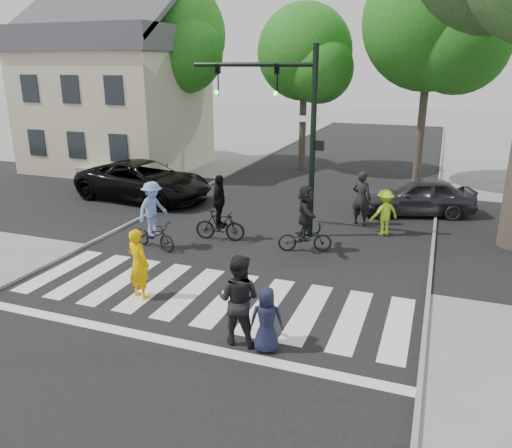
% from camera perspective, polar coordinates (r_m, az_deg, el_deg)
% --- Properties ---
extents(ground, '(120.00, 120.00, 0.00)m').
position_cam_1_polar(ground, '(11.60, -7.62, -10.14)').
color(ground, gray).
rests_on(ground, ground).
extents(road_stem, '(10.00, 70.00, 0.01)m').
position_cam_1_polar(road_stem, '(15.79, 0.83, -2.21)').
color(road_stem, black).
rests_on(road_stem, ground).
extents(road_cross, '(70.00, 10.00, 0.01)m').
position_cam_1_polar(road_cross, '(18.50, 3.94, 0.77)').
color(road_cross, black).
rests_on(road_cross, ground).
extents(curb_left, '(0.10, 70.00, 0.10)m').
position_cam_1_polar(curb_left, '(18.01, -14.49, -0.09)').
color(curb_left, gray).
rests_on(curb_left, ground).
extents(curb_right, '(0.10, 70.00, 0.10)m').
position_cam_1_polar(curb_right, '(14.98, 19.40, -4.22)').
color(curb_right, gray).
rests_on(curb_right, ground).
extents(crosswalk, '(10.00, 3.85, 0.01)m').
position_cam_1_polar(crosswalk, '(12.11, -6.15, -8.76)').
color(crosswalk, silver).
rests_on(crosswalk, ground).
extents(traffic_signal, '(4.45, 0.29, 6.00)m').
position_cam_1_polar(traffic_signal, '(15.94, 3.60, 12.34)').
color(traffic_signal, black).
rests_on(traffic_signal, ground).
extents(bg_tree_0, '(5.46, 5.20, 8.97)m').
position_cam_1_polar(bg_tree_0, '(31.22, -17.32, 18.38)').
color(bg_tree_0, brown).
rests_on(bg_tree_0, ground).
extents(bg_tree_1, '(6.09, 5.80, 9.80)m').
position_cam_1_polar(bg_tree_1, '(28.05, -9.36, 20.10)').
color(bg_tree_1, brown).
rests_on(bg_tree_1, ground).
extents(bg_tree_2, '(5.04, 4.80, 8.40)m').
position_cam_1_polar(bg_tree_2, '(26.48, 6.00, 18.50)').
color(bg_tree_2, brown).
rests_on(bg_tree_2, ground).
extents(bg_tree_3, '(6.30, 6.00, 10.20)m').
position_cam_1_polar(bg_tree_3, '(24.32, 20.12, 20.40)').
color(bg_tree_3, brown).
rests_on(bg_tree_3, ground).
extents(house, '(8.40, 8.10, 8.82)m').
position_cam_1_polar(house, '(28.30, -15.67, 13.89)').
color(house, beige).
rests_on(house, ground).
extents(pedestrian_woman, '(0.73, 0.58, 1.74)m').
position_cam_1_polar(pedestrian_woman, '(12.23, -13.28, -4.46)').
color(pedestrian_woman, '#F1AE00').
rests_on(pedestrian_woman, ground).
extents(pedestrian_child, '(0.75, 0.59, 1.34)m').
position_cam_1_polar(pedestrian_child, '(9.86, 1.22, -10.89)').
color(pedestrian_child, '#161A31').
rests_on(pedestrian_child, ground).
extents(pedestrian_adult, '(0.92, 0.72, 1.89)m').
position_cam_1_polar(pedestrian_adult, '(10.02, -2.02, -8.62)').
color(pedestrian_adult, black).
rests_on(pedestrian_adult, ground).
extents(cyclist_left, '(1.75, 1.20, 2.10)m').
position_cam_1_polar(cyclist_left, '(15.40, -11.65, 0.44)').
color(cyclist_left, black).
rests_on(cyclist_left, ground).
extents(cyclist_mid, '(1.68, 1.04, 2.13)m').
position_cam_1_polar(cyclist_mid, '(15.88, -4.18, 1.17)').
color(cyclist_mid, black).
rests_on(cyclist_mid, ground).
extents(cyclist_right, '(1.71, 1.58, 2.04)m').
position_cam_1_polar(cyclist_right, '(14.92, 5.67, 0.18)').
color(cyclist_right, black).
rests_on(cyclist_right, ground).
extents(car_suv, '(6.07, 3.34, 1.61)m').
position_cam_1_polar(car_suv, '(21.25, -12.67, 4.84)').
color(car_suv, black).
rests_on(car_suv, ground).
extents(car_grey, '(4.49, 2.89, 1.42)m').
position_cam_1_polar(car_grey, '(19.59, 17.88, 3.05)').
color(car_grey, '#313136').
rests_on(car_grey, ground).
extents(bystander_hivis, '(1.13, 1.07, 1.53)m').
position_cam_1_polar(bystander_hivis, '(16.90, 14.47, 1.28)').
color(bystander_hivis, '#B6FF23').
rests_on(bystander_hivis, ground).
extents(bystander_dark, '(0.80, 0.63, 1.92)m').
position_cam_1_polar(bystander_dark, '(17.75, 11.95, 2.90)').
color(bystander_dark, black).
rests_on(bystander_dark, ground).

